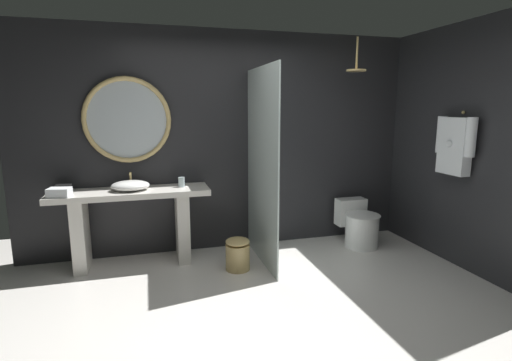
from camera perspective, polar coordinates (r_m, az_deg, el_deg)
name	(u,v)px	position (r m, az deg, el deg)	size (l,w,h in m)	color
ground_plane	(275,323)	(3.36, 2.79, -20.08)	(5.76, 5.76, 0.00)	silver
back_wall_panel	(226,142)	(4.75, -4.37, 5.60)	(4.80, 0.10, 2.60)	#232326
side_wall_right	(458,146)	(4.81, 27.46, 4.50)	(0.10, 2.47, 2.60)	#232326
vanity_counter	(132,216)	(4.48, -17.63, -5.03)	(1.67, 0.49, 0.84)	silver
vessel_sink	(130,185)	(4.38, -17.89, -0.69)	(0.40, 0.33, 0.18)	white
tumbler_cup	(182,182)	(4.44, -10.83, -0.22)	(0.07, 0.07, 0.11)	silver
tissue_box	(63,189)	(4.51, -26.33, -1.11)	(0.15, 0.12, 0.09)	black
round_wall_mirror	(127,120)	(4.55, -18.29, 8.39)	(0.94, 0.05, 0.94)	tan
shower_glass_panel	(262,168)	(4.24, 0.86, 1.89)	(0.02, 1.13, 2.14)	silver
rain_shower_head	(356,68)	(4.78, 14.45, 15.70)	(0.22, 0.22, 0.38)	tan
hanging_bathrobe	(455,144)	(4.64, 27.06, 4.82)	(0.20, 0.51, 0.67)	tan
toilet	(359,225)	(5.10, 14.80, -6.34)	(0.43, 0.62, 0.55)	white
waste_bin	(238,254)	(4.24, -2.69, -10.62)	(0.26, 0.26, 0.35)	tan
folded_hand_towel	(59,192)	(4.35, -26.83, -1.57)	(0.21, 0.15, 0.09)	white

